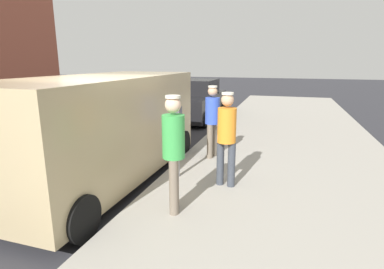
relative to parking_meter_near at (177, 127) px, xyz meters
The scene contains 8 objects.
ground_plane 1.90m from the parking_meter_near, 154.74° to the right, with size 80.00×80.00×0.00m, color #2D2D33.
sidewalk_slab 2.50m from the parking_meter_near, 16.50° to the right, with size 5.00×32.00×0.15m, color #9E998E.
parking_meter_near is the anchor object (origin of this frame).
pedestrian_in_green 1.46m from the parking_meter_near, 72.47° to the right, with size 0.34×0.35×1.81m.
pedestrian_in_blue 1.52m from the parking_meter_near, 76.74° to the left, with size 0.34×0.35×1.73m.
pedestrian_in_orange 1.02m from the parking_meter_near, ahead, with size 0.36×0.34×1.75m.
parked_van 1.53m from the parking_meter_near, 169.17° to the right, with size 2.21×5.24×2.15m.
parked_sedan_ahead 7.22m from the parking_meter_near, 103.82° to the left, with size 1.96×4.41×1.65m.
Camera 1 is at (3.36, -4.92, 2.46)m, focal length 28.87 mm.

